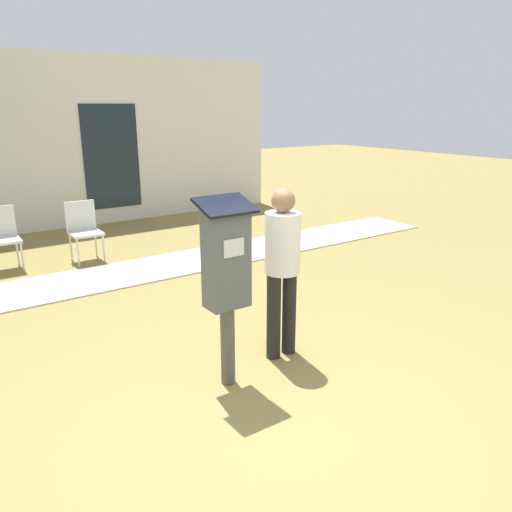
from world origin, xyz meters
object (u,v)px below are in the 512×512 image
object	(u,v)px
outdoor_chair_middle	(83,226)
person_standing	(282,261)
parking_meter	(226,269)
outdoor_chair_left	(1,233)

from	to	relation	value
outdoor_chair_middle	person_standing	bearing A→B (deg)	-71.65
parking_meter	outdoor_chair_left	world-z (taller)	parking_meter
outdoor_chair_middle	parking_meter	bearing A→B (deg)	-80.96
person_standing	outdoor_chair_left	size ratio (longest dim) A/B	1.76
parking_meter	person_standing	distance (m)	0.69
parking_meter	person_standing	size ratio (longest dim) A/B	1.01
outdoor_chair_left	parking_meter	bearing A→B (deg)	-62.48
person_standing	parking_meter	bearing A→B (deg)	154.22
parking_meter	person_standing	bearing A→B (deg)	11.82
person_standing	outdoor_chair_left	world-z (taller)	person_standing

